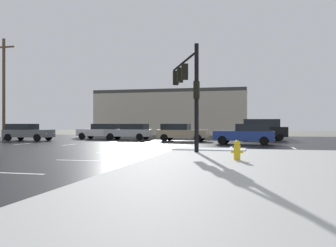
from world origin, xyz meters
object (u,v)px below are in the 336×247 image
traffic_signal_mast (187,81)px  fire_hydrant (237,150)px  suv_black (261,129)px  sedan_silver (130,131)px  sedan_grey (27,132)px  sedan_blue (246,134)px  utility_pole_far (4,87)px  sedan_tan (181,132)px  sedan_white (101,131)px

traffic_signal_mast → fire_hydrant: size_ratio=7.65×
suv_black → sedan_silver: 12.86m
sedan_grey → suv_black: suv_black is taller
traffic_signal_mast → sedan_silver: (-8.14, 13.07, -3.20)m
traffic_signal_mast → fire_hydrant: 7.16m
sedan_blue → utility_pole_far: (-22.58, 1.37, 4.22)m
sedan_blue → sedan_grey: bearing=0.5°
fire_hydrant → sedan_silver: sedan_silver is taller
sedan_grey → utility_pole_far: bearing=-177.0°
utility_pole_far → fire_hydrant: bearing=-32.6°
fire_hydrant → sedan_silver: (-11.16, 18.53, 0.32)m
utility_pole_far → sedan_tan: bearing=8.5°
sedan_grey → sedan_tan: same height
fire_hydrant → sedan_blue: bearing=89.0°
sedan_blue → sedan_white: bearing=-18.2°
suv_black → utility_pole_far: utility_pole_far is taller
sedan_white → utility_pole_far: (-7.81, -4.85, 4.22)m
sedan_tan → sedan_silver: bearing=165.4°
sedan_grey → sedan_silver: 9.66m
sedan_grey → suv_black: 22.31m
sedan_blue → sedan_silver: 12.68m
sedan_white → sedan_blue: 16.03m
traffic_signal_mast → utility_pole_far: utility_pole_far is taller
sedan_white → sedan_blue: same height
sedan_grey → sedan_silver: same height
sedan_tan → sedan_silver: same height
suv_black → sedan_blue: bearing=-103.3°
sedan_white → sedan_silver: bearing=172.8°
traffic_signal_mast → sedan_tan: (-2.60, 11.36, -3.20)m
traffic_signal_mast → sedan_tan: traffic_signal_mast is taller
fire_hydrant → utility_pole_far: bearing=147.4°
sedan_white → utility_pole_far: size_ratio=0.48×
fire_hydrant → sedan_tan: (-5.62, 16.82, 0.32)m
fire_hydrant → sedan_white: size_ratio=0.17×
sedan_silver → utility_pole_far: utility_pole_far is taller
fire_hydrant → sedan_white: sedan_white is taller
fire_hydrant → sedan_grey: (-19.90, 14.41, 0.32)m
suv_black → utility_pole_far: bearing=-169.0°
sedan_silver → utility_pole_far: 12.68m
traffic_signal_mast → fire_hydrant: (3.02, -5.46, -3.52)m
sedan_grey → sedan_blue: (20.13, -1.46, 0.00)m
sedan_white → sedan_silver: size_ratio=1.00×
traffic_signal_mast → sedan_blue: size_ratio=1.31×
traffic_signal_mast → utility_pole_far: 21.28m
sedan_white → traffic_signal_mast: bearing=133.4°
suv_black → sedan_silver: (-12.69, -2.07, -0.24)m
sedan_white → sedan_grey: bearing=44.9°
traffic_signal_mast → sedan_tan: bearing=-10.0°
sedan_white → sedan_silver: 3.44m
sedan_tan → sedan_blue: size_ratio=0.99×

